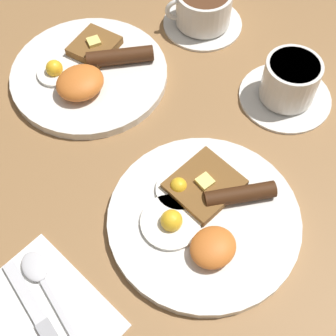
{
  "coord_description": "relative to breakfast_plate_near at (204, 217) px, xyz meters",
  "views": [
    {
      "loc": [
        -0.21,
        -0.18,
        0.57
      ],
      "look_at": [
        0.01,
        0.08,
        0.03
      ],
      "focal_mm": 50.0,
      "sensor_mm": 36.0,
      "label": 1
    }
  ],
  "objects": [
    {
      "name": "teacup_far",
      "position": [
        0.26,
        0.29,
        0.02
      ],
      "size": [
        0.14,
        0.14,
        0.07
      ],
      "color": "silver",
      "rests_on": "ground_plane"
    },
    {
      "name": "breakfast_plate_far",
      "position": [
        0.03,
        0.31,
        0.0
      ],
      "size": [
        0.25,
        0.25,
        0.05
      ],
      "color": "silver",
      "rests_on": "ground_plane"
    },
    {
      "name": "teacup_near",
      "position": [
        0.24,
        0.08,
        0.02
      ],
      "size": [
        0.15,
        0.15,
        0.07
      ],
      "color": "silver",
      "rests_on": "ground_plane"
    },
    {
      "name": "spoon",
      "position": [
        -0.21,
        0.07,
        -0.0
      ],
      "size": [
        0.03,
        0.16,
        0.01
      ],
      "rotation": [
        0.0,
        0.0,
        1.48
      ],
      "color": "silver",
      "rests_on": "napkin"
    },
    {
      "name": "ground_plane",
      "position": [
        -0.0,
        -0.0,
        -0.01
      ],
      "size": [
        3.0,
        3.0,
        0.0
      ],
      "primitive_type": "plane",
      "color": "olive"
    },
    {
      "name": "knife",
      "position": [
        -0.24,
        0.02,
        -0.0
      ],
      "size": [
        0.03,
        0.16,
        0.01
      ],
      "rotation": [
        0.0,
        0.0,
        1.51
      ],
      "color": "silver",
      "rests_on": "napkin"
    },
    {
      "name": "breakfast_plate_near",
      "position": [
        0.0,
        0.0,
        0.0
      ],
      "size": [
        0.26,
        0.26,
        0.04
      ],
      "color": "silver",
      "rests_on": "ground_plane"
    },
    {
      "name": "napkin",
      "position": [
        -0.23,
        0.03,
        -0.01
      ],
      "size": [
        0.14,
        0.18,
        0.01
      ],
      "primitive_type": "cube",
      "rotation": [
        0.0,
        0.0,
        0.12
      ],
      "color": "white",
      "rests_on": "ground_plane"
    }
  ]
}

